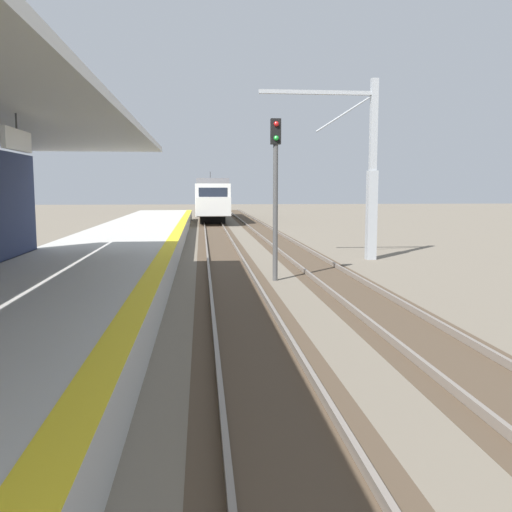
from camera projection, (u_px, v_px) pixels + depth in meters
station_platform at (79, 280)px, 15.62m from camera, size 5.00×80.00×0.91m
track_pair_nearest_platform at (229, 272)px, 20.04m from camera, size 2.34×120.00×0.16m
track_pair_middle at (322, 270)px, 20.37m from camera, size 2.34×120.00×0.16m
approaching_train at (211, 197)px, 54.09m from camera, size 2.93×19.60×4.76m
rail_signal_post at (276, 182)px, 18.01m from camera, size 0.32×0.34×5.20m
catenary_pylon_far_side at (365, 174)px, 23.45m from camera, size 5.00×0.40×7.50m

